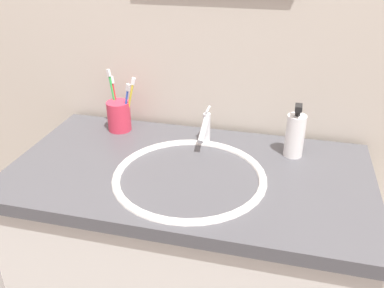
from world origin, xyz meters
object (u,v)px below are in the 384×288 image
toothbrush_green (113,95)px  toothbrush_red (115,98)px  toothbrush_yellow (130,101)px  toothbrush_cup (119,116)px  faucet (206,128)px  soap_dispenser (295,135)px  toothbrush_blue (126,104)px

toothbrush_green → toothbrush_red: bearing=44.4°
toothbrush_yellow → toothbrush_red: size_ratio=1.05×
toothbrush_yellow → toothbrush_green: 0.07m
toothbrush_cup → toothbrush_red: toothbrush_red is taller
toothbrush_red → faucet: bearing=-9.2°
toothbrush_green → soap_dispenser: bearing=-5.5°
toothbrush_green → soap_dispenser: (0.61, -0.06, -0.05)m
toothbrush_cup → toothbrush_red: size_ratio=0.58×
toothbrush_green → soap_dispenser: 0.62m
toothbrush_cup → toothbrush_red: bearing=131.2°
toothbrush_cup → toothbrush_blue: toothbrush_blue is taller
faucet → toothbrush_blue: bearing=175.1°
toothbrush_green → soap_dispenser: toothbrush_green is taller
faucet → toothbrush_blue: (-0.28, 0.02, 0.05)m
toothbrush_blue → soap_dispenser: size_ratio=1.01×
toothbrush_green → soap_dispenser: size_ratio=1.18×
toothbrush_green → toothbrush_red: (0.00, 0.00, -0.01)m
soap_dispenser → toothbrush_green: bearing=174.5°
faucet → toothbrush_blue: toothbrush_blue is taller
toothbrush_cup → toothbrush_green: toothbrush_green is taller
toothbrush_yellow → soap_dispenser: 0.55m
toothbrush_red → toothbrush_blue: toothbrush_red is taller
faucet → toothbrush_cup: size_ratio=1.32×
toothbrush_green → toothbrush_yellow: bearing=-12.4°
toothbrush_cup → toothbrush_red: 0.06m
toothbrush_red → soap_dispenser: 0.61m
toothbrush_red → toothbrush_blue: 0.06m
faucet → toothbrush_red: toothbrush_red is taller
toothbrush_cup → toothbrush_blue: (0.03, -0.01, 0.05)m
soap_dispenser → toothbrush_red: bearing=174.1°
toothbrush_cup → toothbrush_yellow: toothbrush_yellow is taller
toothbrush_blue → toothbrush_green: bearing=155.3°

